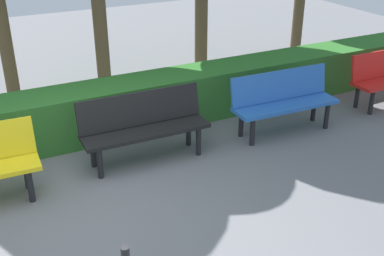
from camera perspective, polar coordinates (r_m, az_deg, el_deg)
ground_plane at (r=5.34m, az=-11.93°, el=-9.82°), size 20.01×20.01×0.00m
bench_blue at (r=6.89m, az=10.77°, el=3.38°), size 1.57×0.51×0.86m
bench_black at (r=6.05m, az=-5.73°, el=0.48°), size 1.62×0.49×0.86m
hedge_row at (r=6.88m, az=-8.56°, el=2.43°), size 16.01×0.69×0.72m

